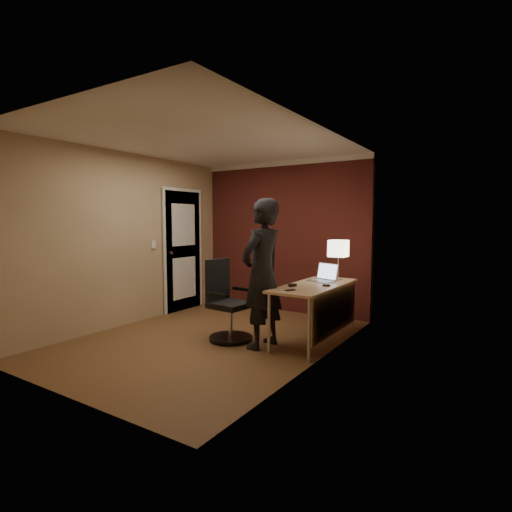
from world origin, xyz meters
name	(u,v)px	position (x,y,z in m)	size (l,w,h in m)	color
room	(256,230)	(-0.27, 1.54, 1.37)	(4.00, 4.00, 4.00)	brown
desk	(320,295)	(1.25, 0.60, 0.60)	(0.60, 1.50, 0.73)	tan
desk_lamp	(338,249)	(1.29, 1.10, 1.15)	(0.22, 0.22, 0.54)	silver
laptop	(324,276)	(1.17, 0.93, 0.79)	(0.39, 0.35, 0.23)	silver
mouse	(292,285)	(1.01, 0.32, 0.75)	(0.06, 0.10, 0.03)	black
phone	(290,290)	(1.12, 0.06, 0.73)	(0.06, 0.12, 0.01)	black
wallet	(326,285)	(1.34, 0.59, 0.74)	(0.09, 0.11, 0.02)	black
office_chair	(227,305)	(0.20, 0.09, 0.45)	(0.55, 0.59, 1.01)	black
person	(262,274)	(0.73, 0.09, 0.89)	(0.65, 0.43, 1.79)	black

